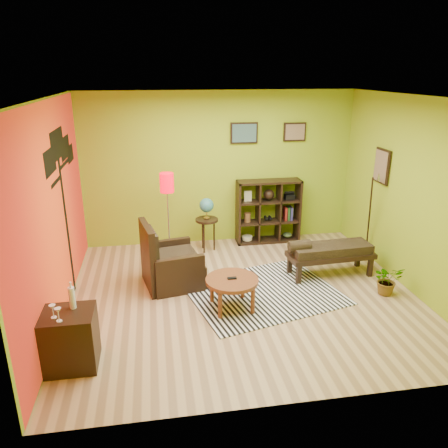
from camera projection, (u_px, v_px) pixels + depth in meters
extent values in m
plane|color=tan|center=(243.00, 295.00, 6.42)|extent=(5.00, 5.00, 0.00)
cube|color=#91AE1F|center=(219.00, 169.00, 8.04)|extent=(5.00, 0.04, 2.80)
cube|color=#91AE1F|center=(296.00, 276.00, 3.86)|extent=(5.00, 0.04, 2.80)
cube|color=#91AE1F|center=(53.00, 213.00, 5.57)|extent=(0.04, 4.50, 2.80)
cube|color=#91AE1F|center=(413.00, 196.00, 6.33)|extent=(0.04, 4.50, 2.80)
cube|color=white|center=(246.00, 97.00, 5.48)|extent=(5.00, 4.50, 0.04)
cube|color=red|center=(54.00, 213.00, 5.57)|extent=(0.01, 4.45, 2.75)
cube|color=black|center=(67.00, 224.00, 6.20)|extent=(0.01, 0.14, 2.10)
cube|color=black|center=(50.00, 162.00, 5.40)|extent=(0.01, 0.65, 0.32)
cube|color=black|center=(57.00, 144.00, 5.87)|extent=(0.01, 0.85, 0.40)
cube|color=black|center=(65.00, 148.00, 6.38)|extent=(0.01, 0.70, 0.32)
cube|color=black|center=(70.00, 154.00, 6.76)|extent=(0.01, 0.50, 0.26)
cube|color=black|center=(244.00, 133.00, 7.87)|extent=(0.50, 0.03, 0.38)
cube|color=#476D69|center=(244.00, 133.00, 7.84)|extent=(0.44, 0.01, 0.32)
cube|color=black|center=(295.00, 132.00, 8.01)|extent=(0.42, 0.03, 0.34)
cube|color=#967659|center=(295.00, 132.00, 7.99)|extent=(0.36, 0.01, 0.28)
cube|color=black|center=(382.00, 166.00, 7.08)|extent=(0.03, 0.44, 0.56)
cube|color=#967659|center=(381.00, 166.00, 7.08)|extent=(0.01, 0.38, 0.50)
cylinder|color=black|center=(369.00, 217.00, 7.35)|extent=(0.23, 0.34, 1.46)
cone|color=silver|center=(379.00, 176.00, 6.97)|extent=(0.08, 0.09, 0.16)
cube|color=white|center=(263.00, 292.00, 6.48)|extent=(2.47, 2.16, 0.01)
cylinder|color=brown|center=(232.00, 281.00, 5.93)|extent=(0.72, 0.72, 0.05)
cylinder|color=brown|center=(243.00, 286.00, 6.27)|extent=(0.06, 0.06, 0.39)
cylinder|color=brown|center=(212.00, 290.00, 6.16)|extent=(0.06, 0.06, 0.39)
cylinder|color=brown|center=(253.00, 301.00, 5.86)|extent=(0.06, 0.06, 0.39)
cylinder|color=brown|center=(220.00, 305.00, 5.75)|extent=(0.06, 0.06, 0.39)
cube|color=black|center=(232.00, 278.00, 5.92)|extent=(0.12, 0.05, 0.02)
cube|color=black|center=(174.00, 273.00, 6.70)|extent=(0.94, 0.93, 0.37)
cube|color=black|center=(148.00, 257.00, 6.47)|extent=(0.24, 0.79, 1.01)
cube|color=black|center=(180.00, 276.00, 6.34)|extent=(0.74, 0.23, 0.59)
cube|color=black|center=(168.00, 257.00, 7.00)|extent=(0.74, 0.23, 0.59)
cube|color=tan|center=(175.00, 258.00, 6.63)|extent=(0.75, 0.74, 0.13)
cube|color=tan|center=(152.00, 245.00, 6.43)|extent=(0.20, 0.59, 0.46)
cube|color=black|center=(71.00, 339.00, 4.80)|extent=(0.56, 0.51, 0.66)
cylinder|color=white|center=(72.00, 298.00, 4.75)|extent=(0.07, 0.07, 0.25)
cylinder|color=white|center=(70.00, 285.00, 4.69)|extent=(0.02, 0.02, 0.07)
cylinder|color=white|center=(54.00, 318.00, 4.59)|extent=(0.06, 0.06, 0.01)
cylinder|color=white|center=(53.00, 313.00, 4.58)|extent=(0.01, 0.01, 0.09)
cone|color=white|center=(52.00, 308.00, 4.55)|extent=(0.07, 0.07, 0.06)
cylinder|color=white|center=(59.00, 321.00, 4.53)|extent=(0.06, 0.06, 0.01)
cylinder|color=white|center=(59.00, 317.00, 4.51)|extent=(0.01, 0.01, 0.09)
cone|color=white|center=(58.00, 311.00, 4.49)|extent=(0.07, 0.07, 0.06)
cylinder|color=silver|center=(170.00, 261.00, 7.53)|extent=(0.23, 0.23, 0.03)
cylinder|color=silver|center=(169.00, 222.00, 7.30)|extent=(0.02, 0.02, 1.44)
cylinder|color=red|center=(167.00, 183.00, 7.07)|extent=(0.23, 0.23, 0.32)
cylinder|color=black|center=(207.00, 220.00, 7.81)|extent=(0.41, 0.41, 0.04)
cylinder|color=black|center=(214.00, 235.00, 7.93)|extent=(0.03, 0.03, 0.57)
cylinder|color=black|center=(203.00, 234.00, 8.01)|extent=(0.03, 0.03, 0.57)
cylinder|color=black|center=(204.00, 238.00, 7.79)|extent=(0.03, 0.03, 0.57)
cylinder|color=gold|center=(207.00, 218.00, 7.79)|extent=(0.10, 0.10, 0.02)
cylinder|color=gold|center=(207.00, 215.00, 7.77)|extent=(0.02, 0.02, 0.10)
sphere|color=#245DB4|center=(206.00, 205.00, 7.72)|extent=(0.25, 0.25, 0.25)
cube|color=black|center=(238.00, 213.00, 8.15)|extent=(0.04, 0.35, 1.20)
cube|color=black|center=(298.00, 210.00, 8.33)|extent=(0.04, 0.35, 1.20)
cube|color=black|center=(267.00, 240.00, 8.44)|extent=(1.20, 0.35, 0.04)
cube|color=black|center=(269.00, 182.00, 8.05)|extent=(1.20, 0.35, 0.04)
cube|color=black|center=(258.00, 212.00, 8.21)|extent=(0.03, 0.33, 1.12)
cube|color=black|center=(278.00, 211.00, 8.27)|extent=(0.03, 0.33, 1.12)
cube|color=black|center=(268.00, 221.00, 8.31)|extent=(1.12, 0.33, 0.03)
cube|color=black|center=(269.00, 201.00, 8.18)|extent=(1.12, 0.33, 0.03)
cylinder|color=beige|center=(247.00, 238.00, 8.35)|extent=(0.20, 0.20, 0.07)
sphere|color=black|center=(269.00, 195.00, 8.13)|extent=(0.20, 0.20, 0.20)
cube|color=black|center=(289.00, 197.00, 8.21)|extent=(0.18, 0.15, 0.10)
cylinder|color=black|center=(266.00, 218.00, 8.28)|extent=(0.06, 0.12, 0.06)
cylinder|color=black|center=(270.00, 218.00, 8.29)|extent=(0.06, 0.12, 0.06)
ellipsoid|color=#384C26|center=(287.00, 235.00, 8.47)|extent=(0.18, 0.18, 0.09)
cylinder|color=brown|center=(247.00, 218.00, 8.21)|extent=(0.12, 0.12, 0.18)
cube|color=beige|center=(248.00, 196.00, 8.07)|extent=(0.14, 0.03, 0.20)
cube|color=maroon|center=(285.00, 214.00, 8.31)|extent=(0.04, 0.18, 0.26)
cube|color=#1E4C1E|center=(288.00, 213.00, 8.32)|extent=(0.04, 0.18, 0.26)
cube|color=navy|center=(290.00, 213.00, 8.33)|extent=(0.04, 0.18, 0.26)
cube|color=black|center=(330.00, 255.00, 6.95)|extent=(1.40, 0.57, 0.08)
cube|color=tan|center=(331.00, 249.00, 6.91)|extent=(1.30, 0.50, 0.14)
cylinder|color=tan|center=(300.00, 246.00, 6.77)|extent=(0.35, 0.20, 0.18)
cube|color=black|center=(358.00, 258.00, 7.32)|extent=(0.07, 0.07, 0.30)
cube|color=black|center=(290.00, 264.00, 7.07)|extent=(0.07, 0.07, 0.30)
cube|color=black|center=(370.00, 267.00, 6.96)|extent=(0.07, 0.07, 0.30)
cube|color=black|center=(299.00, 275.00, 6.71)|extent=(0.07, 0.07, 0.30)
imported|color=#26661E|center=(387.00, 283.00, 6.40)|extent=(0.42, 0.46, 0.35)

